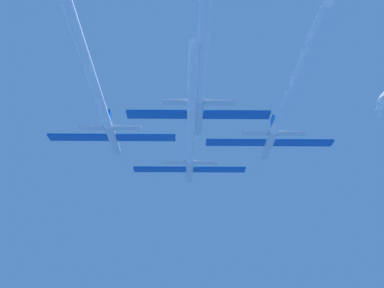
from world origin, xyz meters
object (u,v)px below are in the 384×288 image
at_px(jet_left_wing, 103,109).
at_px(jet_right_wing, 281,115).
at_px(jet_slot, 201,70).
at_px(jet_lead, 190,143).

height_order(jet_left_wing, jet_right_wing, jet_left_wing).
bearing_deg(jet_slot, jet_lead, 92.21).
xyz_separation_m(jet_lead, jet_left_wing, (-10.40, -9.59, 0.98)).
bearing_deg(jet_left_wing, jet_right_wing, 0.05).
bearing_deg(jet_left_wing, jet_slot, -46.44).
distance_m(jet_lead, jet_right_wing, 14.18).
height_order(jet_right_wing, jet_slot, jet_slot).
height_order(jet_lead, jet_right_wing, jet_right_wing).
height_order(jet_left_wing, jet_slot, jet_left_wing).
xyz_separation_m(jet_left_wing, jet_slot, (11.22, -11.80, -0.52)).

